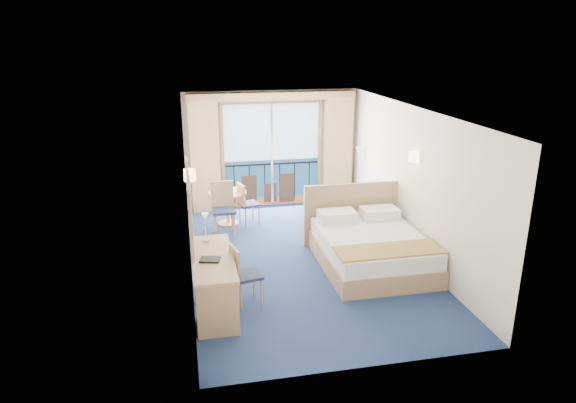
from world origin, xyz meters
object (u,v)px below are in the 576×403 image
object	(u,v)px
floor_lamp	(359,163)
nightstand	(372,216)
bed	(370,247)
table_chair_a	(246,201)
armchair	(347,210)
table_chair_b	(223,205)
round_table	(228,200)
desk_chair	(242,272)
desk	(216,294)

from	to	relation	value
floor_lamp	nightstand	bearing A→B (deg)	-95.78
nightstand	floor_lamp	bearing A→B (deg)	84.22
bed	table_chair_a	xyz separation A→B (m)	(-1.89, 2.50, 0.17)
armchair	table_chair_b	distance (m)	2.62
table_chair_b	round_table	bearing A→B (deg)	74.22
round_table	table_chair_a	size ratio (longest dim) A/B	0.88
floor_lamp	desk_chair	xyz separation A→B (m)	(-3.15, -3.85, -0.59)
armchair	floor_lamp	xyz separation A→B (m)	(0.58, 1.01, 0.77)
bed	table_chair_b	distance (m)	3.17
armchair	desk	distance (m)	4.47
round_table	table_chair_a	xyz separation A→B (m)	(0.38, -0.08, -0.03)
round_table	bed	bearing A→B (deg)	-48.63
desk_chair	nightstand	bearing A→B (deg)	-62.14
desk_chair	table_chair_b	size ratio (longest dim) A/B	0.86
floor_lamp	round_table	xyz separation A→B (m)	(-3.04, -0.36, -0.57)
table_chair_a	table_chair_b	bearing A→B (deg)	114.01
table_chair_a	desk_chair	bearing A→B (deg)	154.86
round_table	desk	bearing A→B (deg)	-97.64
bed	nightstand	bearing A→B (deg)	68.48
armchair	round_table	size ratio (longest dim) A/B	0.96
nightstand	armchair	size ratio (longest dim) A/B	0.80
bed	nightstand	world-z (taller)	bed
desk_chair	table_chair_b	xyz separation A→B (m)	(-0.03, 2.96, 0.08)
floor_lamp	desk_chair	size ratio (longest dim) A/B	1.58
round_table	nightstand	bearing A→B (deg)	-18.03
nightstand	floor_lamp	world-z (taller)	floor_lamp
desk	table_chair_a	world-z (taller)	table_chair_a
desk	round_table	size ratio (longest dim) A/B	2.17
armchair	table_chair_a	size ratio (longest dim) A/B	0.84
nightstand	table_chair_b	bearing A→B (deg)	172.16
nightstand	desk_chair	distance (m)	3.95
desk_chair	round_table	size ratio (longest dim) A/B	1.16
desk_chair	table_chair_a	size ratio (longest dim) A/B	1.03
floor_lamp	table_chair_b	bearing A→B (deg)	-164.44
nightstand	desk	size ratio (longest dim) A/B	0.35
floor_lamp	table_chair_a	bearing A→B (deg)	-170.71
bed	desk	xyz separation A→B (m)	(-2.80, -1.40, 0.11)
nightstand	table_chair_a	distance (m)	2.68
bed	desk	distance (m)	3.13
desk_chair	table_chair_a	xyz separation A→B (m)	(0.49, 3.41, -0.01)
bed	table_chair_b	xyz separation A→B (m)	(-2.41, 2.05, 0.27)
bed	table_chair_a	distance (m)	3.13
round_table	table_chair_a	distance (m)	0.39
armchair	floor_lamp	bearing A→B (deg)	-128.85
table_chair_a	armchair	bearing A→B (deg)	-122.43
table_chair_a	table_chair_b	distance (m)	0.69
desk_chair	bed	bearing A→B (deg)	-81.17
armchair	floor_lamp	distance (m)	1.39
table_chair_b	desk	bearing A→B (deg)	-97.38
desk	table_chair_b	size ratio (longest dim) A/B	1.61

